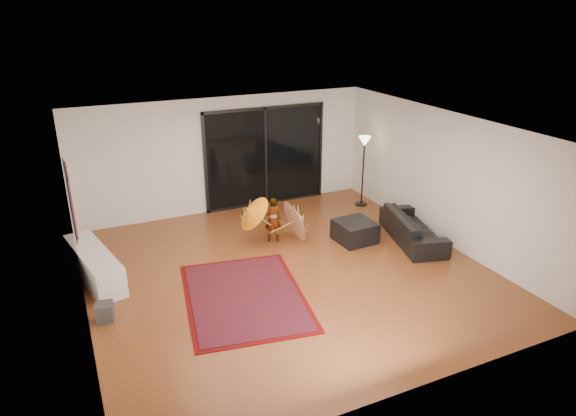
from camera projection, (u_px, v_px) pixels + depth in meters
floor at (288, 272)px, 9.51m from camera, size 7.00×7.00×0.00m
ceiling at (288, 129)px, 8.51m from camera, size 7.00×7.00×0.00m
wall_back at (225, 155)px, 11.96m from camera, size 7.00×0.00×7.00m
wall_front at (412, 302)px, 6.05m from camera, size 7.00×0.00×7.00m
wall_left at (75, 240)px, 7.65m from camera, size 0.00×7.00×7.00m
wall_right at (445, 178)px, 10.37m from camera, size 0.00×7.00×7.00m
sliding_door at (265, 157)px, 12.38m from camera, size 3.06×0.07×2.40m
painting at (70, 199)px, 8.39m from camera, size 0.04×1.28×1.08m
media_console at (94, 265)px, 9.19m from camera, size 0.89×2.04×0.55m
speaker at (105, 312)px, 8.01m from camera, size 0.30×0.30×0.30m
persian_rug at (245, 296)px, 8.70m from camera, size 2.37×3.01×0.02m
sofa at (413, 228)px, 10.68m from camera, size 1.28×2.14×0.58m
ottoman at (355, 231)px, 10.69m from camera, size 0.79×0.79×0.43m
floor_lamp at (364, 151)px, 12.22m from camera, size 0.30×0.30×1.72m
child at (273, 220)px, 10.59m from camera, size 0.41×0.33×0.97m
parasol_orange at (248, 213)px, 10.24m from camera, size 0.64×0.77×0.85m
parasol_white at (302, 217)px, 10.69m from camera, size 0.53×0.90×0.92m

